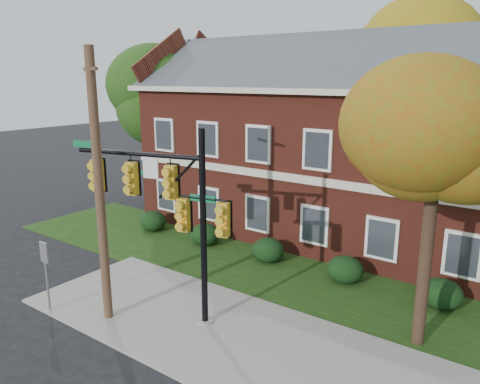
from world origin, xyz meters
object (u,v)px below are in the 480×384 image
Objects in this scene: hedge_left at (205,234)px; utility_pole at (99,189)px; apartment_building at (327,134)px; tree_far_rear at (410,57)px; hedge_center at (268,250)px; traffic_signal at (170,204)px; tree_left_rear at (167,95)px; tree_near_right at (448,118)px; hedge_right at (345,270)px; hedge_far_left at (153,221)px; sign_post at (45,265)px; hedge_far_right at (441,294)px.

utility_pole is at bearing -75.04° from hedge_left.
tree_far_rear reaches higher than apartment_building.
traffic_signal reaches higher than hedge_center.
hedge_left is 9.69m from tree_left_rear.
tree_near_right is 17.12m from tree_far_rear.
hedge_right is (7.00, 0.00, 0.00)m from hedge_left.
sign_post is (3.50, -8.05, 1.17)m from hedge_far_left.
traffic_signal is (9.83, -9.96, -2.80)m from tree_left_rear.
tree_left_rear reaches higher than hedge_center.
hedge_center is 0.12× the size of tree_far_rear.
hedge_center is 15.57m from tree_far_rear.
tree_near_right is (0.22, -2.83, 6.14)m from hedge_far_right.
hedge_far_left is 7.00m from hedge_center.
tree_left_rear reaches higher than utility_pole.
tree_near_right is at bearing -22.36° from tree_left_rear.
traffic_signal is at bearing -157.21° from tree_near_right.
sign_post reaches higher than hedge_right.
hedge_center is 0.16× the size of utility_pole.
hedge_left and hedge_far_right have the same top height.
hedge_far_right is at bearing 26.63° from traffic_signal.
hedge_center is (3.50, 0.00, 0.00)m from hedge_left.
hedge_left is 1.00× the size of hedge_far_right.
utility_pole is at bearing -125.43° from hedge_right.
tree_left_rear is at bearing 146.41° from hedge_left.
traffic_signal reaches higher than hedge_right.
hedge_left is 0.16× the size of utility_pole.
hedge_far_right is at bearing 34.45° from sign_post.
hedge_far_left is at bearing 180.00° from hedge_center.
hedge_far_left and hedge_far_right have the same top height.
tree_far_rear is at bearing 113.37° from hedge_far_right.
hedge_right is 0.12× the size of tree_far_rear.
apartment_building is 10.97m from tree_near_right.
apartment_building reaches higher than sign_post.
traffic_signal is at bearing -39.37° from hedge_far_left.
apartment_building is 13.43× the size of hedge_left.
hedge_left is 10.50m from hedge_far_right.
utility_pole reaches higher than traffic_signal.
hedge_far_left is at bearing -56.58° from tree_left_rear.
hedge_center is at bearing 180.00° from hedge_far_right.
apartment_building is 9.82m from hedge_far_right.
hedge_right is (3.50, -5.25, -4.46)m from apartment_building.
traffic_signal reaches higher than hedge_left.
apartment_building is 2.12× the size of tree_left_rear.
hedge_center is 0.16× the size of tree_near_right.
sign_post is (-7.00, -8.05, 1.17)m from hedge_right.
traffic_signal is at bearing -45.38° from tree_left_rear.
hedge_right is at bearing 45.96° from sign_post.
tree_near_right is at bearing -85.48° from hedge_far_right.
apartment_building is 8.84m from tree_far_rear.
hedge_far_right is at bearing 0.00° from hedge_left.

